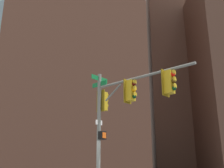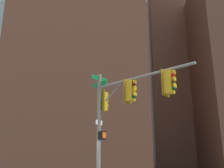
% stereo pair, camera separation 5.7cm
% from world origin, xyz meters
% --- Properties ---
extents(signal_pole_assembly, '(4.67, 3.97, 6.02)m').
position_xyz_m(signal_pole_assembly, '(1.33, -0.55, 4.22)').
color(signal_pole_assembly, slate).
rests_on(signal_pole_assembly, ground_plane).
extents(building_brick_nearside, '(21.82, 20.87, 39.17)m').
position_xyz_m(building_brick_nearside, '(-6.18, 31.98, 19.58)').
color(building_brick_nearside, brown).
rests_on(building_brick_nearside, ground_plane).
extents(building_brick_farside, '(20.28, 19.92, 40.52)m').
position_xyz_m(building_brick_farside, '(17.02, 46.98, 20.26)').
color(building_brick_farside, '#4C3328').
rests_on(building_brick_farside, ground_plane).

